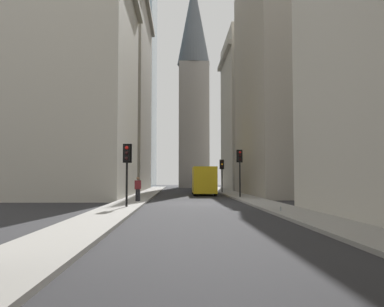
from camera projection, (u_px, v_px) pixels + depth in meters
name	position (u px, v px, depth m)	size (l,w,h in m)	color
ground_plane	(195.00, 204.00, 27.99)	(135.00, 135.00, 0.00)	#262628
sidewalk_right	(130.00, 203.00, 27.84)	(90.00, 2.20, 0.14)	gray
sidewalk_left	(260.00, 202.00, 28.14)	(90.00, 2.20, 0.14)	gray
building_left_far	(260.00, 114.00, 58.35)	(13.70, 10.50, 21.73)	#B7B2A5
building_left_midfar	(296.00, 80.00, 40.79)	(16.78, 10.00, 23.22)	gray
building_right_midfar	(75.00, 71.00, 36.83)	(14.55, 10.50, 22.84)	#B7B2A5
building_right_far	(111.00, 91.00, 56.87)	(18.59, 10.50, 27.60)	gray
church_spire	(194.00, 77.00, 72.14)	(5.76, 5.76, 37.40)	gray
delivery_truck	(204.00, 181.00, 41.51)	(6.46, 2.25, 2.84)	yellow
sedan_silver	(199.00, 186.00, 50.96)	(4.30, 1.78, 1.42)	#B7BABF
traffic_light_foreground	(127.00, 160.00, 23.24)	(0.43, 0.52, 3.60)	black
traffic_light_midblock	(240.00, 162.00, 34.66)	(0.43, 0.52, 4.04)	black
traffic_light_far_junction	(222.00, 168.00, 46.13)	(0.43, 0.52, 3.68)	black
pedestrian	(138.00, 188.00, 28.54)	(0.26, 0.44, 1.71)	black
discarded_bottle	(281.00, 209.00, 20.13)	(0.07, 0.07, 0.27)	#999EA3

